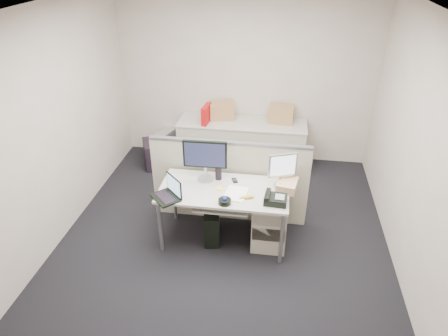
% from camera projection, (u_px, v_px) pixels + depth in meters
% --- Properties ---
extents(floor, '(4.00, 4.50, 0.01)m').
position_uv_depth(floor, '(224.00, 238.00, 4.99)').
color(floor, black).
rests_on(floor, ground).
extents(ceiling, '(4.00, 4.50, 0.01)m').
position_uv_depth(ceiling, '(224.00, 8.00, 3.63)').
color(ceiling, white).
rests_on(ceiling, ground).
extents(wall_back, '(4.00, 0.02, 2.70)m').
position_uv_depth(wall_back, '(245.00, 78.00, 6.24)').
color(wall_back, beige).
rests_on(wall_back, ground).
extents(wall_front, '(4.00, 0.02, 2.70)m').
position_uv_depth(wall_front, '(168.00, 306.00, 2.39)').
color(wall_front, beige).
rests_on(wall_front, ground).
extents(wall_left, '(0.02, 4.50, 2.70)m').
position_uv_depth(wall_left, '(52.00, 130.00, 4.57)').
color(wall_left, beige).
rests_on(wall_left, ground).
extents(wall_right, '(0.02, 4.50, 2.70)m').
position_uv_depth(wall_right, '(418.00, 154.00, 4.06)').
color(wall_right, beige).
rests_on(wall_right, ground).
extents(desk, '(1.50, 0.75, 0.73)m').
position_uv_depth(desk, '(224.00, 194.00, 4.66)').
color(desk, '#B7B4AB').
rests_on(desk, floor).
extents(keyboard_tray, '(0.62, 0.32, 0.02)m').
position_uv_depth(keyboard_tray, '(222.00, 206.00, 4.52)').
color(keyboard_tray, '#B7B4AB').
rests_on(keyboard_tray, desk).
extents(drawer_pedestal, '(0.40, 0.55, 0.65)m').
position_uv_depth(drawer_pedestal, '(270.00, 219.00, 4.80)').
color(drawer_pedestal, '#BDB39F').
rests_on(drawer_pedestal, floor).
extents(cubicle_partition, '(2.00, 0.06, 1.10)m').
position_uv_depth(cubicle_partition, '(229.00, 182.00, 5.09)').
color(cubicle_partition, '#ACA68E').
rests_on(cubicle_partition, floor).
extents(back_counter, '(2.00, 0.60, 0.72)m').
position_uv_depth(back_counter, '(242.00, 144.00, 6.46)').
color(back_counter, '#BDB39F').
rests_on(back_counter, floor).
extents(monitor_main, '(0.52, 0.21, 0.52)m').
position_uv_depth(monitor_main, '(205.00, 161.00, 4.68)').
color(monitor_main, black).
rests_on(monitor_main, desk).
extents(monitor_small, '(0.38, 0.28, 0.42)m').
position_uv_depth(monitor_small, '(282.00, 170.00, 4.59)').
color(monitor_small, '#B7B7BC').
rests_on(monitor_small, desk).
extents(laptop, '(0.39, 0.40, 0.24)m').
position_uv_depth(laptop, '(165.00, 189.00, 4.40)').
color(laptop, black).
rests_on(laptop, desk).
extents(trackball, '(0.15, 0.15, 0.05)m').
position_uv_depth(trackball, '(225.00, 201.00, 4.36)').
color(trackball, black).
rests_on(trackball, desk).
extents(desk_phone, '(0.26, 0.22, 0.08)m').
position_uv_depth(desk_phone, '(276.00, 200.00, 4.37)').
color(desk_phone, black).
rests_on(desk_phone, desk).
extents(paper_stack, '(0.28, 0.33, 0.01)m').
position_uv_depth(paper_stack, '(236.00, 194.00, 4.53)').
color(paper_stack, white).
rests_on(paper_stack, desk).
extents(sticky_pad, '(0.08, 0.08, 0.01)m').
position_uv_depth(sticky_pad, '(220.00, 189.00, 4.63)').
color(sticky_pad, '#FFE840').
rests_on(sticky_pad, desk).
extents(travel_mug, '(0.10, 0.10, 0.17)m').
position_uv_depth(travel_mug, '(218.00, 173.00, 4.78)').
color(travel_mug, black).
rests_on(travel_mug, desk).
extents(banana, '(0.18, 0.09, 0.04)m').
position_uv_depth(banana, '(247.00, 197.00, 4.45)').
color(banana, gold).
rests_on(banana, desk).
extents(cellphone, '(0.09, 0.12, 0.01)m').
position_uv_depth(cellphone, '(235.00, 180.00, 4.78)').
color(cellphone, black).
rests_on(cellphone, desk).
extents(manila_folders, '(0.27, 0.32, 0.11)m').
position_uv_depth(manila_folders, '(287.00, 185.00, 4.61)').
color(manila_folders, '#CFAC86').
rests_on(manila_folders, desk).
extents(keyboard, '(0.47, 0.31, 0.02)m').
position_uv_depth(keyboard, '(218.00, 202.00, 4.55)').
color(keyboard, black).
rests_on(keyboard, keyboard_tray).
extents(pc_tower_desk, '(0.25, 0.47, 0.42)m').
position_uv_depth(pc_tower_desk, '(212.00, 223.00, 4.91)').
color(pc_tower_desk, black).
rests_on(pc_tower_desk, floor).
extents(pc_tower_spare_dark, '(0.36, 0.49, 0.43)m').
position_uv_depth(pc_tower_spare_dark, '(150.00, 154.00, 6.46)').
color(pc_tower_spare_dark, black).
rests_on(pc_tower_spare_dark, floor).
extents(pc_tower_spare_silver, '(0.33, 0.51, 0.44)m').
position_uv_depth(pc_tower_spare_silver, '(166.00, 143.00, 6.78)').
color(pc_tower_spare_silver, '#B7B7BC').
rests_on(pc_tower_spare_silver, floor).
extents(cardboard_box_left, '(0.44, 0.36, 0.29)m').
position_uv_depth(cardboard_box_left, '(222.00, 111.00, 6.35)').
color(cardboard_box_left, '#A1754A').
rests_on(cardboard_box_left, back_counter).
extents(cardboard_box_right, '(0.41, 0.33, 0.28)m').
position_uv_depth(cardboard_box_right, '(281.00, 115.00, 6.24)').
color(cardboard_box_right, '#A1754A').
rests_on(cardboard_box_right, back_counter).
extents(red_binder, '(0.11, 0.33, 0.31)m').
position_uv_depth(red_binder, '(206.00, 115.00, 6.19)').
color(red_binder, red).
rests_on(red_binder, back_counter).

